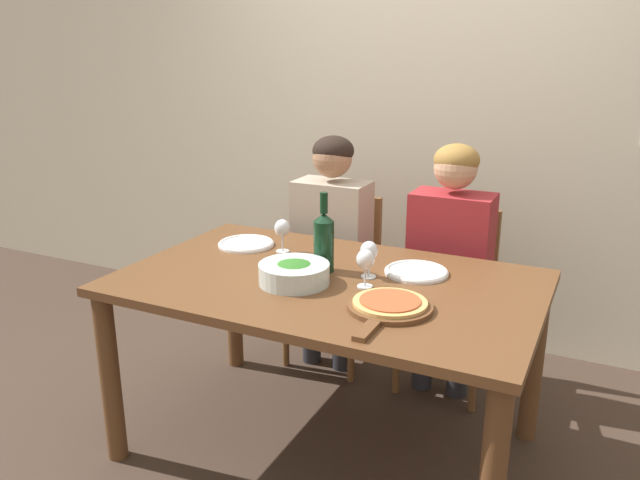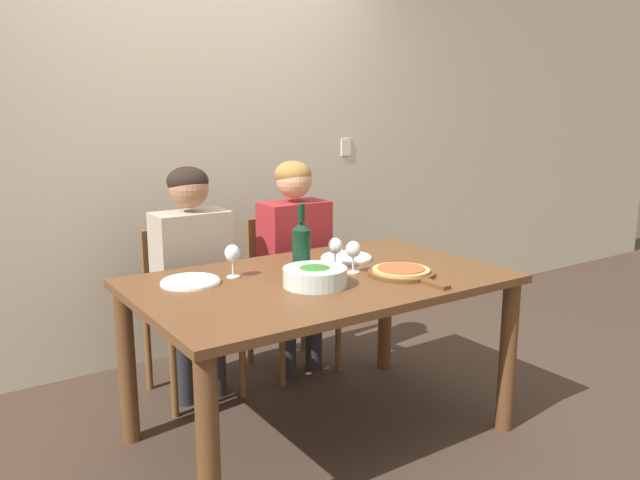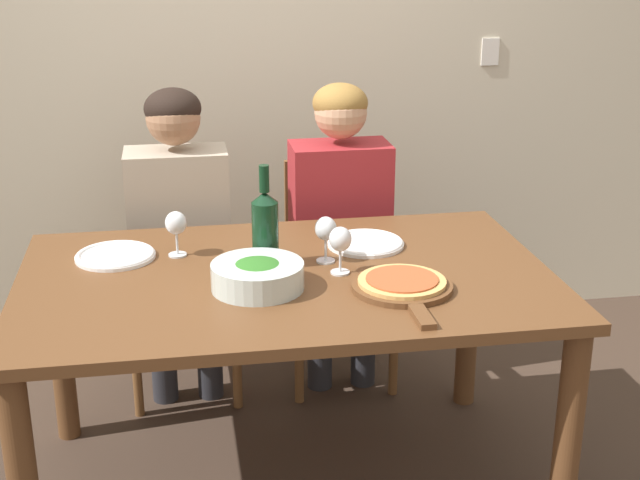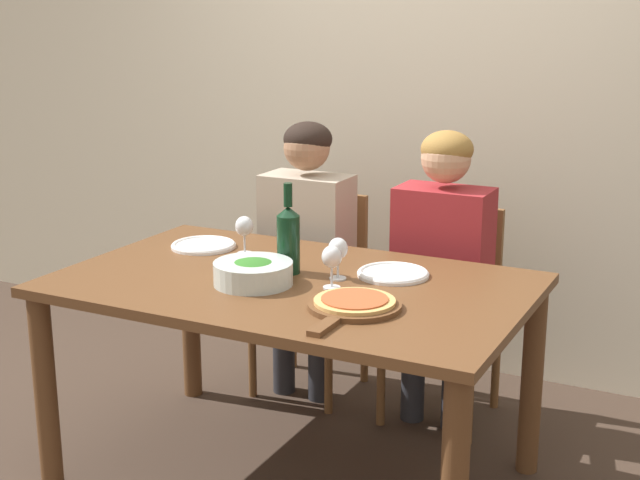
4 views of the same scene
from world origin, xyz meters
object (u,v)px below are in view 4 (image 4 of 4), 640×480
person_man (441,251)px  wine_glass_left (244,228)px  dinner_plate_left (204,245)px  pizza_on_board (353,305)px  wine_bottle (288,238)px  wine_glass_centre (332,259)px  chair_left (317,283)px  wine_glass_right (338,251)px  chair_right (448,303)px  broccoli_bowl (253,273)px  person_woman (305,234)px  dinner_plate_right (393,273)px

person_man → wine_glass_left: size_ratio=8.15×
dinner_plate_left → pizza_on_board: 0.94m
pizza_on_board → wine_glass_left: (-0.65, 0.40, 0.09)m
wine_bottle → pizza_on_board: (0.38, -0.26, -0.11)m
pizza_on_board → wine_glass_centre: 0.24m
chair_left → pizza_on_board: (0.64, -1.00, 0.30)m
wine_glass_right → wine_glass_centre: (0.03, -0.10, 0.00)m
chair_right → pizza_on_board: size_ratio=2.00×
pizza_on_board → wine_glass_centre: size_ratio=2.93×
broccoli_bowl → wine_glass_right: 0.31m
person_man → broccoli_bowl: (-0.40, -0.81, 0.07)m
wine_bottle → wine_glass_centre: bearing=-23.4°
person_man → wine_bottle: bearing=-119.8°
wine_glass_left → person_man: bearing=37.4°
person_woman → wine_bottle: (0.26, -0.63, 0.16)m
wine_bottle → dinner_plate_right: wine_bottle is taller
pizza_on_board → wine_glass_centre: (-0.16, 0.16, 0.09)m
person_man → wine_glass_right: person_man is taller
person_man → pizza_on_board: (0.02, -0.89, 0.04)m
wine_glass_centre → person_man: bearing=79.0°
chair_right → wine_glass_left: bearing=-136.9°
dinner_plate_left → wine_glass_right: size_ratio=1.70×
chair_left → broccoli_bowl: (0.22, -0.91, 0.32)m
chair_left → wine_glass_centre: bearing=-59.9°
wine_glass_right → wine_glass_left: bearing=163.9°
person_man → dinner_plate_right: (-0.01, -0.50, 0.04)m
chair_right → broccoli_bowl: bearing=-113.9°
chair_left → wine_glass_left: bearing=-91.0°
broccoli_bowl → pizza_on_board: (0.42, -0.08, -0.03)m
pizza_on_board → wine_glass_left: wine_glass_left is taller
wine_bottle → dinner_plate_right: (0.35, 0.13, -0.12)m
chair_left → person_woman: 0.28m
wine_glass_right → wine_bottle: bearing=-177.2°
person_woman → wine_glass_left: bearing=-91.3°
wine_glass_left → dinner_plate_right: bearing=-0.9°
wine_bottle → wine_glass_left: 0.31m
dinner_plate_right → wine_bottle: bearing=-159.0°
chair_right → wine_glass_left: wine_glass_left is taller
dinner_plate_left → pizza_on_board: (0.85, -0.41, 0.01)m
broccoli_bowl → wine_glass_left: bearing=125.8°
chair_right → person_man: 0.28m
dinner_plate_left → wine_glass_centre: 0.74m
person_woman → pizza_on_board: 1.10m
pizza_on_board → chair_left: bearing=122.7°
person_woman → person_man: same height
wine_bottle → broccoli_bowl: wine_bottle is taller
chair_left → wine_glass_right: bearing=-57.9°
chair_left → dinner_plate_left: 0.69m
person_man → wine_glass_right: bearing=-105.1°
chair_right → dinner_plate_left: bearing=-145.0°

